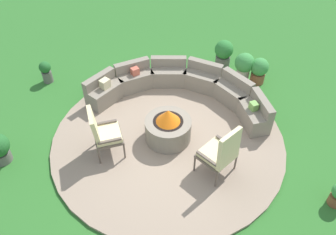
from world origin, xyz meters
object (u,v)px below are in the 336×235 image
object	(u,v)px
lounge_chair_front_left	(103,132)
fire_pit	(168,128)
lounge_chair_front_right	(221,152)
potted_plant_4	(46,71)
potted_plant_1	(224,53)
curved_stone_bench	(181,87)
potted_plant_0	(244,65)
potted_plant_2	(259,70)

from	to	relation	value
lounge_chair_front_left	fire_pit	bearing A→B (deg)	90.33
lounge_chair_front_right	potted_plant_4	xyz separation A→B (m)	(-3.95, 2.98, -0.32)
fire_pit	potted_plant_1	world-z (taller)	fire_pit
lounge_chair_front_left	potted_plant_1	bearing A→B (deg)	122.29
lounge_chair_front_left	potted_plant_4	distance (m)	3.02
lounge_chair_front_left	potted_plant_1	distance (m)	4.11
curved_stone_bench	lounge_chair_front_right	world-z (taller)	lounge_chair_front_right
lounge_chair_front_right	potted_plant_0	xyz separation A→B (m)	(0.98, 3.03, -0.21)
potted_plant_0	potted_plant_4	xyz separation A→B (m)	(-4.93, -0.05, -0.10)
potted_plant_0	potted_plant_1	xyz separation A→B (m)	(-0.44, 0.58, -0.00)
potted_plant_4	potted_plant_1	bearing A→B (deg)	7.97
lounge_chair_front_left	potted_plant_4	xyz separation A→B (m)	(-1.76, 2.44, -0.31)
curved_stone_bench	potted_plant_2	bearing A→B (deg)	17.90
fire_pit	potted_plant_2	distance (m)	3.01
fire_pit	potted_plant_0	xyz separation A→B (m)	(1.92, 2.12, 0.06)
fire_pit	potted_plant_1	distance (m)	3.08
potted_plant_2	curved_stone_bench	bearing A→B (deg)	-162.10
potted_plant_1	fire_pit	bearing A→B (deg)	-118.74
fire_pit	curved_stone_bench	xyz separation A→B (m)	(0.32, 1.35, -0.02)
lounge_chair_front_left	potted_plant_2	xyz separation A→B (m)	(3.51, 2.35, -0.25)
lounge_chair_front_right	potted_plant_0	world-z (taller)	lounge_chair_front_right
lounge_chair_front_left	potted_plant_0	distance (m)	4.03
curved_stone_bench	lounge_chair_front_right	xyz separation A→B (m)	(0.62, -2.26, 0.30)
potted_plant_2	potted_plant_4	xyz separation A→B (m)	(-5.27, 0.09, -0.06)
fire_pit	lounge_chair_front_right	size ratio (longest dim) A/B	0.84
lounge_chair_front_left	potted_plant_1	xyz separation A→B (m)	(2.73, 3.07, -0.21)
curved_stone_bench	fire_pit	bearing A→B (deg)	-103.42
lounge_chair_front_left	potted_plant_1	size ratio (longest dim) A/B	1.43
curved_stone_bench	lounge_chair_front_left	distance (m)	2.35
potted_plant_0	potted_plant_1	distance (m)	0.72
lounge_chair_front_left	potted_plant_4	world-z (taller)	lounge_chair_front_left
lounge_chair_front_right	potted_plant_4	bearing A→B (deg)	98.45
lounge_chair_front_left	lounge_chair_front_right	bearing A→B (deg)	60.04
fire_pit	potted_plant_0	size ratio (longest dim) A/B	1.30
curved_stone_bench	potted_plant_1	bearing A→B (deg)	49.31
curved_stone_bench	lounge_chair_front_left	bearing A→B (deg)	-132.42
fire_pit	potted_plant_1	bearing A→B (deg)	61.26
lounge_chair_front_left	lounge_chair_front_right	size ratio (longest dim) A/B	0.95
lounge_chair_front_left	potted_plant_2	distance (m)	4.23
fire_pit	curved_stone_bench	size ratio (longest dim) A/B	0.23
fire_pit	potted_plant_2	size ratio (longest dim) A/B	1.39
fire_pit	potted_plant_0	bearing A→B (deg)	47.91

